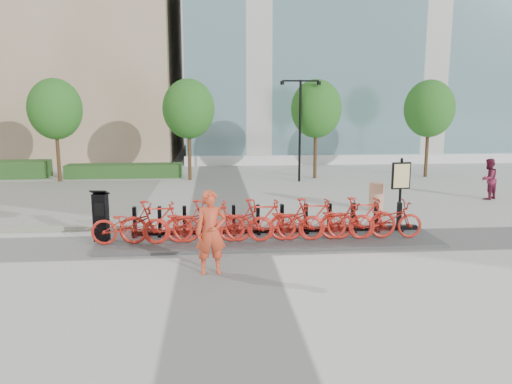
{
  "coord_description": "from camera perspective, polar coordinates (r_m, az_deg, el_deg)",
  "views": [
    {
      "loc": [
        -0.29,
        -13.52,
        3.91
      ],
      "look_at": [
        1.0,
        1.5,
        1.2
      ],
      "focal_mm": 35.0,
      "sensor_mm": 36.0,
      "label": 1
    }
  ],
  "objects": [
    {
      "name": "bike_8",
      "position": [
        14.29,
        9.21,
        -3.24
      ],
      "size": [
        2.07,
        0.72,
        1.09
      ],
      "primitive_type": "imported",
      "rotation": [
        0.0,
        0.0,
        1.57
      ],
      "color": "#B22015",
      "rests_on": "dock_pad"
    },
    {
      "name": "dock_pad",
      "position": [
        14.44,
        1.6,
        -5.36
      ],
      "size": [
        9.6,
        2.4,
        0.08
      ],
      "primitive_type": "cube",
      "color": "#474747",
      "rests_on": "ground"
    },
    {
      "name": "tree_1",
      "position": [
        25.55,
        -7.73,
        9.38
      ],
      "size": [
        2.6,
        2.6,
        5.1
      ],
      "color": "#3C2114",
      "rests_on": "ground"
    },
    {
      "name": "pedestrian",
      "position": [
        22.44,
        25.02,
        1.36
      ],
      "size": [
        1.03,
        0.97,
        1.68
      ],
      "primitive_type": "imported",
      "rotation": [
        0.0,
        0.0,
        3.7
      ],
      "color": "maroon",
      "rests_on": "ground"
    },
    {
      "name": "bike_4",
      "position": [
        13.88,
        -2.42,
        -3.51
      ],
      "size": [
        2.07,
        0.72,
        1.09
      ],
      "primitive_type": "imported",
      "rotation": [
        0.0,
        0.0,
        1.57
      ],
      "color": "#B22015",
      "rests_on": "dock_pad"
    },
    {
      "name": "tree_0",
      "position": [
        26.66,
        -21.99,
        8.77
      ],
      "size": [
        2.6,
        2.6,
        5.1
      ],
      "color": "#3C2114",
      "rests_on": "ground"
    },
    {
      "name": "bike_5",
      "position": [
        13.91,
        0.55,
        -3.22
      ],
      "size": [
        2.01,
        0.57,
        1.21
      ],
      "primitive_type": "imported",
      "rotation": [
        0.0,
        0.0,
        1.57
      ],
      "color": "#B22015",
      "rests_on": "dock_pad"
    },
    {
      "name": "bike_10",
      "position": [
        14.71,
        14.67,
        -3.06
      ],
      "size": [
        2.07,
        0.72,
        1.09
      ],
      "primitive_type": "imported",
      "rotation": [
        0.0,
        0.0,
        1.57
      ],
      "color": "#B22015",
      "rests_on": "dock_pad"
    },
    {
      "name": "bike_3",
      "position": [
        13.86,
        -5.4,
        -3.32
      ],
      "size": [
        2.01,
        0.57,
        1.21
      ],
      "primitive_type": "imported",
      "rotation": [
        0.0,
        0.0,
        1.57
      ],
      "color": "#B22015",
      "rests_on": "dock_pad"
    },
    {
      "name": "worker_red",
      "position": [
        11.52,
        -5.18,
        -4.6
      ],
      "size": [
        0.77,
        0.55,
        1.95
      ],
      "primitive_type": "imported",
      "rotation": [
        0.0,
        0.0,
        0.13
      ],
      "color": "#D14525",
      "rests_on": "ground"
    },
    {
      "name": "kiosk",
      "position": [
        14.61,
        -17.3,
        -2.65
      ],
      "size": [
        0.5,
        0.43,
        1.46
      ],
      "rotation": [
        0.0,
        0.0,
        -0.14
      ],
      "color": "black",
      "rests_on": "dock_pad"
    },
    {
      "name": "construction_barrel",
      "position": [
        18.77,
        13.59,
        -0.53
      ],
      "size": [
        0.56,
        0.56,
        1.03
      ],
      "primitive_type": "cylinder",
      "rotation": [
        0.0,
        0.0,
        0.05
      ],
      "color": "#D94C07",
      "rests_on": "ground"
    },
    {
      "name": "tree_3",
      "position": [
        27.91,
        19.19,
        8.97
      ],
      "size": [
        2.6,
        2.6,
        5.1
      ],
      "color": "#3C2114",
      "rests_on": "ground"
    },
    {
      "name": "bike_1",
      "position": [
        13.95,
        -11.34,
        -3.39
      ],
      "size": [
        2.01,
        0.57,
        1.21
      ],
      "primitive_type": "imported",
      "rotation": [
        0.0,
        0.0,
        1.57
      ],
      "color": "#B22015",
      "rests_on": "dock_pad"
    },
    {
      "name": "streetlamp",
      "position": [
        24.91,
        5.06,
        8.36
      ],
      "size": [
        2.0,
        0.2,
        5.0
      ],
      "color": "black",
      "rests_on": "ground"
    },
    {
      "name": "bike_0",
      "position": [
        14.06,
        -14.25,
        -3.65
      ],
      "size": [
        2.07,
        0.72,
        1.09
      ],
      "primitive_type": "imported",
      "rotation": [
        0.0,
        0.0,
        1.57
      ],
      "color": "#B22015",
      "rests_on": "dock_pad"
    },
    {
      "name": "dock_rail_posts",
      "position": [
        14.79,
        1.63,
        -3.12
      ],
      "size": [
        8.02,
        0.5,
        0.85
      ],
      "primitive_type": null,
      "color": "black",
      "rests_on": "dock_pad"
    },
    {
      "name": "bike_6",
      "position": [
        14.01,
        3.48,
        -3.39
      ],
      "size": [
        2.07,
        0.72,
        1.09
      ],
      "primitive_type": "imported",
      "rotation": [
        0.0,
        0.0,
        1.57
      ],
      "color": "#B22015",
      "rests_on": "dock_pad"
    },
    {
      "name": "hedge_b",
      "position": [
        27.37,
        -14.79,
        2.37
      ],
      "size": [
        6.0,
        1.2,
        0.7
      ],
      "primitive_type": "cube",
      "color": "#1D4E19",
      "rests_on": "ground"
    },
    {
      "name": "ground",
      "position": [
        14.08,
        -3.55,
        -5.95
      ],
      "size": [
        120.0,
        120.0,
        0.0
      ],
      "primitive_type": "plane",
      "color": "beige"
    },
    {
      "name": "bike_2",
      "position": [
        13.9,
        -8.37,
        -3.6
      ],
      "size": [
        2.07,
        0.72,
        1.09
      ],
      "primitive_type": "imported",
      "rotation": [
        0.0,
        0.0,
        1.57
      ],
      "color": "#B22015",
      "rests_on": "dock_pad"
    },
    {
      "name": "tree_2",
      "position": [
        26.07,
        6.89,
        9.41
      ],
      "size": [
        2.6,
        2.6,
        5.1
      ],
      "color": "#3C2114",
      "rests_on": "ground"
    },
    {
      "name": "bike_7",
      "position": [
        14.12,
        6.38,
        -3.08
      ],
      "size": [
        2.01,
        0.57,
        1.21
      ],
      "primitive_type": "imported",
      "rotation": [
        0.0,
        0.0,
        1.57
      ],
      "color": "#B22015",
      "rests_on": "dock_pad"
    },
    {
      "name": "map_sign",
      "position": [
        17.82,
        16.24,
        1.53
      ],
      "size": [
        0.67,
        0.19,
        2.04
      ],
      "rotation": [
        0.0,
        0.0,
        0.13
      ],
      "color": "black",
      "rests_on": "ground"
    },
    {
      "name": "bike_9",
      "position": [
        14.47,
        11.99,
        -2.92
      ],
      "size": [
        2.01,
        0.57,
        1.21
      ],
      "primitive_type": "imported",
      "rotation": [
        0.0,
        0.0,
        1.57
      ],
      "color": "#B22015",
      "rests_on": "dock_pad"
    }
  ]
}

